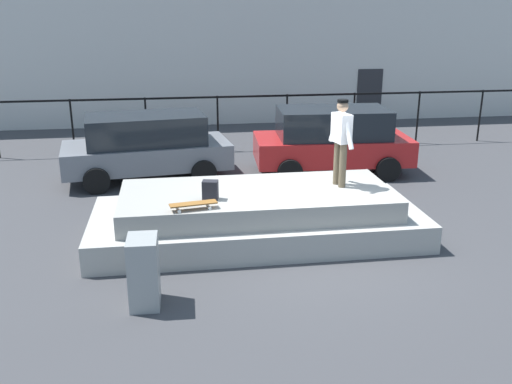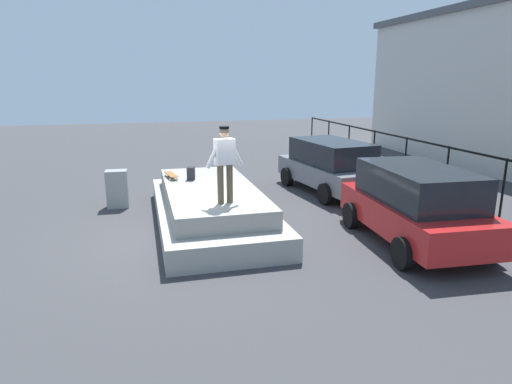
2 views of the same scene
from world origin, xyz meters
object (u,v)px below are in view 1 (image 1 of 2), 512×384
object	(u,v)px
skateboarder	(341,137)
car_grey_hatchback_near	(146,145)
utility_box	(144,272)
backpack	(210,190)
car_red_hatchback_mid	(332,139)
skateboard	(193,204)

from	to	relation	value
skateboarder	car_grey_hatchback_near	bearing A→B (deg)	132.46
skateboarder	utility_box	xyz separation A→B (m)	(-3.71, -2.48, -1.38)
skateboarder	backpack	bearing A→B (deg)	-169.74
skateboarder	car_red_hatchback_mid	bearing A→B (deg)	75.93
backpack	car_red_hatchback_mid	xyz separation A→B (m)	(3.59, 4.57, -0.20)
skateboard	backpack	size ratio (longest dim) A/B	2.41
skateboarder	skateboard	distance (m)	3.18
skateboarder	backpack	xyz separation A→B (m)	(-2.56, -0.46, -0.80)
skateboard	car_grey_hatchback_near	xyz separation A→B (m)	(-0.99, 5.22, -0.15)
skateboard	car_grey_hatchback_near	world-z (taller)	car_grey_hatchback_near
backpack	skateboarder	bearing A→B (deg)	-157.17
skateboarder	utility_box	world-z (taller)	skateboarder
skateboard	utility_box	bearing A→B (deg)	-118.57
skateboard	utility_box	xyz separation A→B (m)	(-0.82, -1.50, -0.51)
skateboarder	car_grey_hatchback_near	distance (m)	5.84
skateboarder	backpack	size ratio (longest dim) A/B	4.82
skateboard	car_red_hatchback_mid	size ratio (longest dim) A/B	0.20
backpack	utility_box	distance (m)	2.39
car_grey_hatchback_near	car_red_hatchback_mid	world-z (taller)	car_red_hatchback_mid
skateboarder	car_red_hatchback_mid	xyz separation A→B (m)	(1.03, 4.11, -1.00)
backpack	car_grey_hatchback_near	bearing A→B (deg)	-61.77
backpack	car_red_hatchback_mid	distance (m)	5.82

